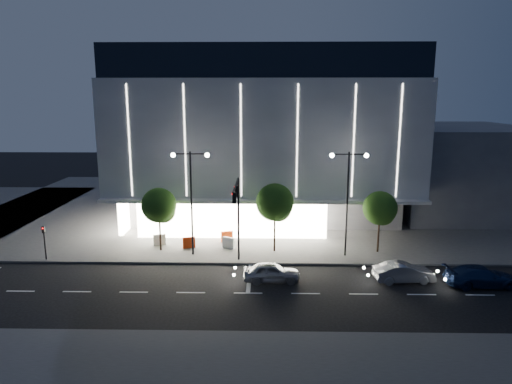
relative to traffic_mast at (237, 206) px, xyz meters
The scene contains 18 objects.
ground 6.12m from the traffic_mast, 106.66° to the right, with size 160.00×160.00×0.00m, color black.
sidewalk_museum 21.62m from the traffic_mast, 79.04° to the left, with size 70.00×40.00×0.15m, color #474747.
museum 19.54m from the traffic_mast, 84.04° to the left, with size 30.00×25.80×18.00m.
annex_building 32.43m from the traffic_mast, 39.57° to the left, with size 16.00×20.00×10.00m, color #4C4C51.
traffic_mast is the anchor object (origin of this frame).
street_lamp_west 4.89m from the traffic_mast, 146.35° to the left, with size 3.16×0.36×9.00m.
street_lamp_east 9.43m from the traffic_mast, 16.48° to the left, with size 3.16×0.36×9.00m.
ped_signal_far 16.35m from the traffic_mast, behind, with size 0.22×0.24×3.00m.
tree_left 7.95m from the traffic_mast, 152.16° to the left, with size 3.02×3.02×5.72m.
tree_mid 4.82m from the traffic_mast, 50.58° to the left, with size 3.25×3.25×6.15m.
tree_right 12.63m from the traffic_mast, 17.02° to the left, with size 2.91×2.91×5.51m.
car_lead 5.76m from the traffic_mast, 45.85° to the right, with size 1.68×4.18×1.42m, color #96989C.
car_second 13.36m from the traffic_mast, 11.87° to the right, with size 1.53×4.38×1.44m, color #A8AAB0.
car_third 18.51m from the traffic_mast, 10.47° to the right, with size 2.07×5.10×1.48m, color #14244D.
barrier_a 7.68m from the traffic_mast, 136.83° to the left, with size 1.10×0.25×1.00m, color red.
barrier_b 9.98m from the traffic_mast, 145.77° to the left, with size 1.10×0.25×1.00m, color silver.
barrier_c 7.70m from the traffic_mast, 102.48° to the left, with size 1.10×0.25×1.00m, color #F1430D.
barrier_d 6.25m from the traffic_mast, 104.12° to the left, with size 1.10×0.25×1.00m, color silver.
Camera 1 is at (3.15, -31.05, 13.36)m, focal length 32.00 mm.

